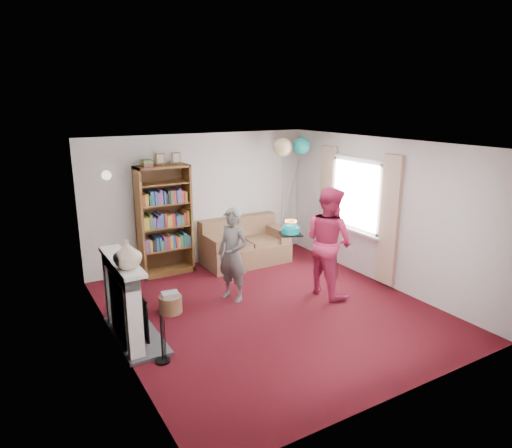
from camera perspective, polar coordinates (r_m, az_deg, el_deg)
ground at (r=7.10m, az=1.70°, el=-10.58°), size 5.00×5.00×0.00m
wall_back at (r=8.81m, az=-6.93°, el=3.06°), size 4.50×0.02×2.50m
wall_left at (r=5.82m, az=-17.46°, el=-3.90°), size 0.02×5.00×2.50m
wall_right at (r=8.05m, az=15.55°, el=1.44°), size 0.02×5.00×2.50m
ceiling at (r=6.42m, az=1.87°, el=10.00°), size 4.50×5.00×0.01m
fireplace at (r=6.30m, az=-15.79°, el=-9.52°), size 0.55×1.80×1.12m
window_bay at (r=8.44m, az=12.37°, el=1.94°), size 0.14×2.02×2.20m
wall_sconce at (r=8.04m, az=-18.21°, el=5.82°), size 0.16×0.23×0.16m
bookcase at (r=8.40m, az=-11.45°, el=0.33°), size 0.94×0.42×2.20m
sofa at (r=8.96m, az=-1.52°, el=-2.74°), size 1.63×0.86×0.86m
wicker_basket at (r=7.06m, az=-10.63°, el=-9.72°), size 0.35×0.35×0.32m
person_striped at (r=7.17m, az=-2.92°, el=-3.87°), size 0.55×0.64×1.49m
person_magenta at (r=7.42m, az=9.09°, el=-2.17°), size 0.76×0.93×1.79m
birthday_cake at (r=7.06m, az=4.37°, el=-0.77°), size 0.32×0.32×0.22m
balloons at (r=9.00m, az=4.54°, el=9.63°), size 0.79×0.35×1.74m
mantel_vase at (r=5.70m, az=-15.78°, el=-3.65°), size 0.40×0.40×0.35m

